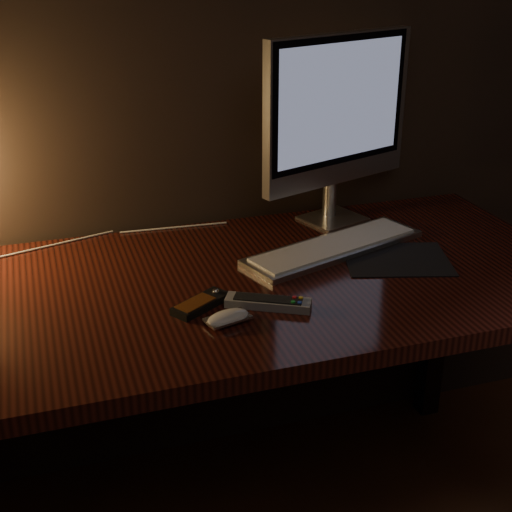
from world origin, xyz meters
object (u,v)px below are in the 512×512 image
object	(u,v)px
monitor	(338,114)
tv_remote	(268,302)
desk	(232,315)
keyboard	(334,247)
mouse	(228,319)
media_remote	(201,303)

from	to	relation	value
monitor	tv_remote	size ratio (longest dim) A/B	2.77
desk	keyboard	distance (m)	0.31
monitor	mouse	size ratio (longest dim) A/B	5.44
monitor	keyboard	size ratio (longest dim) A/B	1.02
desk	media_remote	size ratio (longest dim) A/B	11.47
media_remote	tv_remote	bearing A→B (deg)	-49.70
desk	media_remote	xyz separation A→B (m)	(-0.12, -0.17, 0.14)
media_remote	tv_remote	distance (m)	0.14
keyboard	tv_remote	size ratio (longest dim) A/B	2.73
keyboard	tv_remote	xyz separation A→B (m)	(-0.25, -0.23, 0.00)
desk	mouse	bearing A→B (deg)	-107.52
mouse	desk	bearing A→B (deg)	57.55
desk	mouse	world-z (taller)	mouse
desk	monitor	xyz separation A→B (m)	(0.35, 0.21, 0.42)
tv_remote	mouse	bearing A→B (deg)	-129.78
monitor	tv_remote	xyz separation A→B (m)	(-0.33, -0.42, -0.28)
tv_remote	desk	bearing A→B (deg)	123.59
desk	mouse	size ratio (longest dim) A/B	17.47
mouse	media_remote	xyz separation A→B (m)	(-0.04, 0.08, 0.00)
desk	media_remote	bearing A→B (deg)	-123.94
keyboard	mouse	xyz separation A→B (m)	(-0.35, -0.27, -0.00)
keyboard	media_remote	distance (m)	0.43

